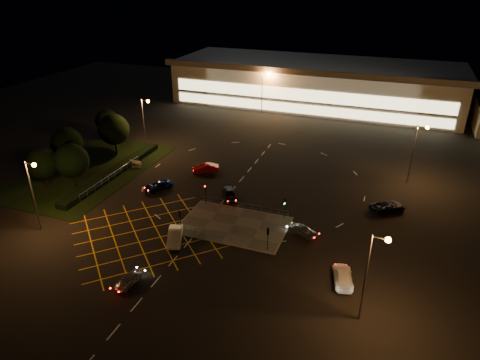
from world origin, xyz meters
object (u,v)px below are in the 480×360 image
(car_far_dkgrey, at_px, (230,194))
(car_circ_red, at_px, (206,168))
(signal_ne, at_px, (285,204))
(signal_sw, at_px, (180,217))
(car_right_silver, at_px, (303,230))
(signal_se, at_px, (268,234))
(car_approach_white, at_px, (343,276))
(signal_nw, at_px, (205,190))
(car_left_blue, at_px, (158,186))
(car_east_grey, at_px, (388,207))
(car_queue_white, at_px, (175,236))
(car_near_silver, at_px, (128,280))

(car_far_dkgrey, distance_m, car_circ_red, 10.46)
(signal_ne, bearing_deg, signal_sw, -146.35)
(signal_sw, xyz_separation_m, car_right_silver, (15.32, 5.04, -1.69))
(signal_ne, height_order, car_right_silver, signal_ne)
(signal_se, xyz_separation_m, car_approach_white, (9.60, -2.78, -1.64))
(signal_nw, height_order, car_approach_white, signal_nw)
(signal_ne, height_order, car_approach_white, signal_ne)
(signal_sw, xyz_separation_m, signal_se, (12.00, 0.00, 0.00))
(car_left_blue, bearing_deg, car_east_grey, 40.34)
(signal_sw, xyz_separation_m, car_east_grey, (25.44, 15.35, -1.64))
(signal_sw, distance_m, car_queue_white, 2.69)
(car_far_dkgrey, xyz_separation_m, car_circ_red, (-7.36, 7.44, 0.05))
(car_east_grey, bearing_deg, car_left_blue, 61.67)
(signal_se, bearing_deg, car_left_blue, -25.10)
(signal_se, bearing_deg, signal_sw, 0.00)
(signal_se, height_order, car_near_silver, signal_se)
(signal_se, height_order, car_approach_white, signal_se)
(signal_nw, bearing_deg, car_approach_white, -26.49)
(signal_nw, distance_m, car_approach_white, 24.19)
(car_left_blue, bearing_deg, signal_nw, 19.53)
(car_right_silver, xyz_separation_m, car_circ_red, (-20.08, 13.39, 0.06))
(signal_sw, distance_m, signal_ne, 14.41)
(signal_sw, height_order, car_approach_white, signal_sw)
(signal_se, xyz_separation_m, car_far_dkgrey, (-9.40, 10.99, -1.68))
(signal_ne, distance_m, car_circ_red, 19.82)
(signal_ne, relative_size, car_circ_red, 0.70)
(car_queue_white, height_order, car_right_silver, car_queue_white)
(signal_sw, height_order, car_circ_red, signal_sw)
(signal_se, relative_size, signal_ne, 1.00)
(car_approach_white, bearing_deg, car_east_grey, -115.72)
(signal_se, relative_size, car_approach_white, 0.63)
(car_circ_red, bearing_deg, signal_nw, -3.71)
(car_near_silver, height_order, car_queue_white, car_queue_white)
(car_far_dkgrey, height_order, car_right_silver, car_far_dkgrey)
(car_far_dkgrey, bearing_deg, signal_ne, -48.65)
(signal_se, bearing_deg, car_east_grey, -131.20)
(signal_sw, bearing_deg, car_left_blue, -47.25)
(car_near_silver, xyz_separation_m, car_right_silver, (15.92, 16.49, 0.07))
(signal_nw, bearing_deg, car_circ_red, 114.50)
(car_queue_white, bearing_deg, signal_sw, 74.22)
(car_near_silver, height_order, car_circ_red, car_circ_red)
(car_circ_red, bearing_deg, car_queue_white, -14.52)
(car_east_grey, distance_m, car_approach_white, 18.53)
(car_east_grey, height_order, car_approach_white, car_approach_white)
(car_right_silver, relative_size, car_east_grey, 0.77)
(signal_nw, bearing_deg, car_queue_white, -88.56)
(signal_nw, distance_m, car_left_blue, 9.53)
(car_queue_white, relative_size, car_right_silver, 1.19)
(car_right_silver, bearing_deg, car_far_dkgrey, 84.57)
(signal_sw, distance_m, car_circ_red, 19.10)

